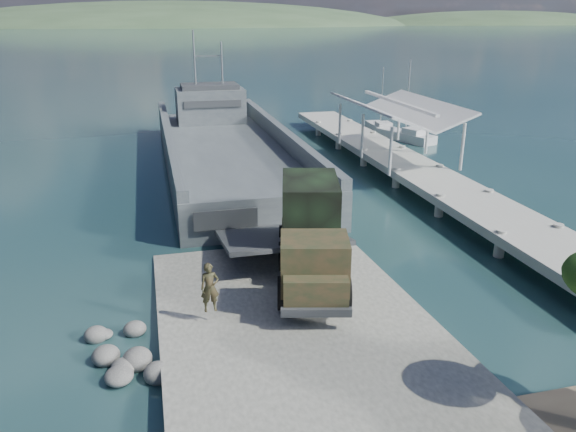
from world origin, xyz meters
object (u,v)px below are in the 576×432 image
object	(u,v)px
sailboat_near	(407,136)
sailboat_far	(381,128)
military_truck	(311,233)
pier	(401,154)
landing_craft	(227,157)
soldier	(210,297)

from	to	relation	value
sailboat_near	sailboat_far	xyz separation A→B (m)	(-0.72, 4.42, -0.06)
military_truck	pier	bearing A→B (deg)	67.53
landing_craft	sailboat_far	distance (m)	19.87
soldier	sailboat_near	bearing A→B (deg)	50.92
sailboat_far	sailboat_near	bearing A→B (deg)	-76.05
pier	soldier	xyz separation A→B (m)	(-16.05, -18.21, -0.16)
pier	sailboat_far	bearing A→B (deg)	71.99
military_truck	sailboat_near	distance (m)	31.54
soldier	sailboat_near	xyz separation A→B (m)	(21.78, 29.18, -1.04)
pier	sailboat_near	size ratio (longest dim) A/B	5.83
pier	soldier	world-z (taller)	pier
landing_craft	military_truck	world-z (taller)	landing_craft
landing_craft	military_truck	bearing A→B (deg)	-88.06
military_truck	soldier	distance (m)	5.50
soldier	sailboat_near	size ratio (longest dim) A/B	0.25
pier	military_truck	distance (m)	19.21
sailboat_near	sailboat_far	distance (m)	4.48
landing_craft	soldier	distance (m)	23.72
landing_craft	soldier	size ratio (longest dim) A/B	19.20
landing_craft	sailboat_near	xyz separation A→B (m)	(17.74, 5.81, -0.47)
military_truck	sailboat_far	distance (m)	34.99
military_truck	soldier	bearing A→B (deg)	-135.32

